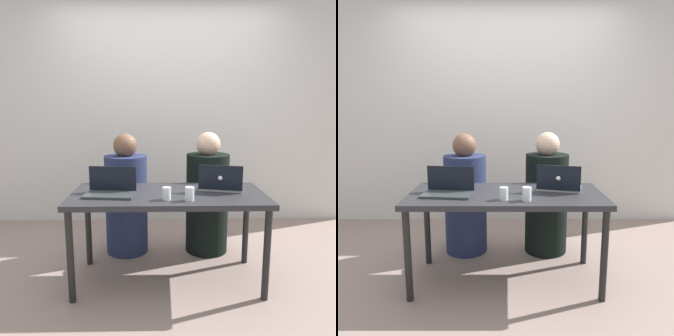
# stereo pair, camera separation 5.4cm
# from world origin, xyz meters

# --- Properties ---
(ground_plane) EXTENTS (12.00, 12.00, 0.00)m
(ground_plane) POSITION_xyz_m (0.00, 0.00, 0.00)
(ground_plane) COLOR gray
(back_wall) EXTENTS (4.50, 0.10, 2.65)m
(back_wall) POSITION_xyz_m (0.00, 1.48, 1.32)
(back_wall) COLOR silver
(back_wall) RESTS_ON ground
(desk) EXTENTS (1.46, 0.67, 0.71)m
(desk) POSITION_xyz_m (0.00, 0.00, 0.64)
(desk) COLOR #28292D
(desk) RESTS_ON ground
(person_on_left) EXTENTS (0.40, 0.40, 1.12)m
(person_on_left) POSITION_xyz_m (-0.38, 0.56, 0.50)
(person_on_left) COLOR navy
(person_on_left) RESTS_ON ground
(person_on_right) EXTENTS (0.47, 0.47, 1.13)m
(person_on_right) POSITION_xyz_m (0.38, 0.56, 0.50)
(person_on_right) COLOR black
(person_on_right) RESTS_ON ground
(laptop_back_right) EXTENTS (0.38, 0.29, 0.21)m
(laptop_back_right) POSITION_xyz_m (0.41, 0.08, 0.76)
(laptop_back_right) COLOR silver
(laptop_back_right) RESTS_ON desk
(laptop_front_left) EXTENTS (0.38, 0.25, 0.20)m
(laptop_front_left) POSITION_xyz_m (-0.43, -0.05, 0.76)
(laptop_front_left) COLOR #353A3C
(laptop_front_left) RESTS_ON desk
(water_glass_right) EXTENTS (0.07, 0.07, 0.10)m
(water_glass_right) POSITION_xyz_m (0.14, -0.21, 0.75)
(water_glass_right) COLOR silver
(water_glass_right) RESTS_ON desk
(water_glass_center) EXTENTS (0.06, 0.06, 0.09)m
(water_glass_center) POSITION_xyz_m (-0.01, -0.18, 0.75)
(water_glass_center) COLOR white
(water_glass_center) RESTS_ON desk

